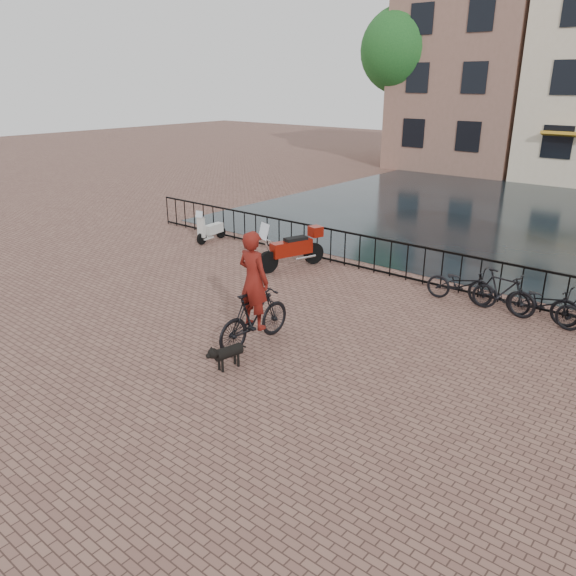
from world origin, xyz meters
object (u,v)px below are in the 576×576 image
Objects in this scene: dog at (229,355)px; scooter at (211,224)px; motorcycle at (291,244)px; cyclist at (254,296)px.

scooter is (-6.77, 5.90, 0.31)m from dog.
scooter is at bearing -169.84° from motorcycle.
motorcycle reaches higher than dog.
dog is 6.11m from motorcycle.
dog is 8.98m from scooter.
cyclist is at bearing -41.46° from motorcycle.
motorcycle is 3.93m from scooter.
dog is at bearing -47.14° from scooter.
scooter is (-6.44, 4.83, -0.48)m from cyclist.
cyclist reaches higher than scooter.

